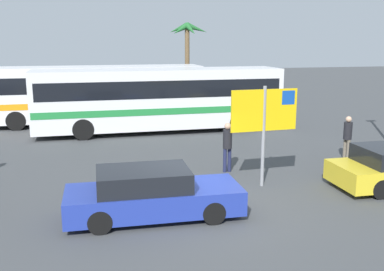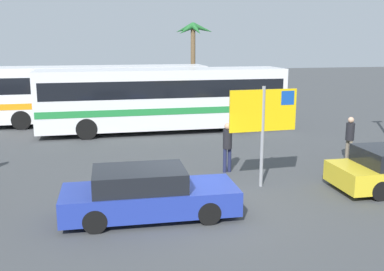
# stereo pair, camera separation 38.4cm
# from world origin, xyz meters

# --- Properties ---
(ground) EXTENTS (120.00, 120.00, 0.00)m
(ground) POSITION_xyz_m (0.00, 0.00, 0.00)
(ground) COLOR #424447
(bus_front_coach) EXTENTS (12.36, 2.57, 3.17)m
(bus_front_coach) POSITION_xyz_m (0.88, 11.04, 1.78)
(bus_front_coach) COLOR white
(bus_front_coach) RESTS_ON ground
(bus_rear_coach) EXTENTS (12.36, 2.57, 3.17)m
(bus_rear_coach) POSITION_xyz_m (-2.48, 14.23, 1.78)
(bus_rear_coach) COLOR white
(bus_rear_coach) RESTS_ON ground
(ferry_sign) EXTENTS (2.20, 0.16, 3.20)m
(ferry_sign) POSITION_xyz_m (2.60, 1.58, 2.33)
(ferry_sign) COLOR gray
(ferry_sign) RESTS_ON ground
(car_blue) EXTENTS (4.60, 1.86, 1.32)m
(car_blue) POSITION_xyz_m (-1.29, -0.17, 0.64)
(car_blue) COLOR #23389E
(car_blue) RESTS_ON ground
(pedestrian_crossing_lot) EXTENTS (0.32, 0.32, 1.73)m
(pedestrian_crossing_lot) POSITION_xyz_m (6.94, 3.71, 1.02)
(pedestrian_crossing_lot) COLOR #706656
(pedestrian_crossing_lot) RESTS_ON ground
(pedestrian_by_bus) EXTENTS (0.32, 0.32, 1.76)m
(pedestrian_by_bus) POSITION_xyz_m (1.95, 3.33, 1.04)
(pedestrian_by_bus) COLOR #1E2347
(pedestrian_by_bus) RESTS_ON ground
(palm_tree_seaside) EXTENTS (2.74, 2.77, 5.80)m
(palm_tree_seaside) POSITION_xyz_m (4.30, 19.47, 4.57)
(palm_tree_seaside) COLOR brown
(palm_tree_seaside) RESTS_ON ground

